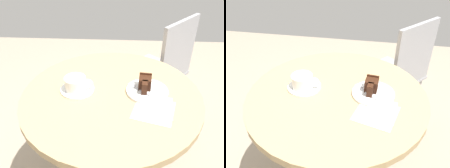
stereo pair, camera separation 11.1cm
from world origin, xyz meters
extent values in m
cylinder|color=tan|center=(0.00, 0.00, 0.69)|extent=(0.85, 0.85, 0.03)
cylinder|color=silver|center=(0.00, 0.00, 0.34)|extent=(0.07, 0.07, 0.65)
cylinder|color=white|center=(-0.16, 0.02, 0.71)|extent=(0.16, 0.16, 0.01)
cylinder|color=white|center=(-0.17, 0.01, 0.75)|extent=(0.10, 0.10, 0.06)
cylinder|color=#D6B789|center=(-0.17, 0.01, 0.78)|extent=(0.09, 0.09, 0.00)
torus|color=white|center=(-0.11, 0.01, 0.75)|extent=(0.05, 0.01, 0.05)
cube|color=silver|center=(-0.21, 0.02, 0.72)|extent=(0.01, 0.08, 0.00)
ellipsoid|color=silver|center=(-0.22, 0.07, 0.72)|extent=(0.02, 0.02, 0.00)
cylinder|color=white|center=(0.17, 0.02, 0.71)|extent=(0.20, 0.20, 0.01)
cube|color=#381E14|center=(0.16, 0.04, 0.73)|extent=(0.06, 0.07, 0.02)
cube|color=#381E14|center=(0.15, 0.00, 0.73)|extent=(0.03, 0.04, 0.02)
cube|color=#381C0F|center=(0.16, 0.04, 0.74)|extent=(0.06, 0.07, 0.01)
cube|color=#381C0F|center=(0.15, 0.00, 0.74)|extent=(0.03, 0.04, 0.01)
cube|color=#381E14|center=(0.16, 0.04, 0.76)|extent=(0.06, 0.07, 0.02)
cube|color=#381E14|center=(0.15, 0.00, 0.76)|extent=(0.03, 0.04, 0.02)
cube|color=#381C0F|center=(0.16, 0.04, 0.77)|extent=(0.06, 0.07, 0.01)
cube|color=#381C0F|center=(0.15, 0.00, 0.77)|extent=(0.03, 0.04, 0.01)
cube|color=#381C0F|center=(0.16, 0.07, 0.75)|extent=(0.06, 0.01, 0.06)
cube|color=silver|center=(0.15, 0.00, 0.72)|extent=(0.09, 0.09, 0.00)
cube|color=silver|center=(0.10, 0.05, 0.72)|extent=(0.04, 0.04, 0.00)
cube|color=beige|center=(0.19, -0.11, 0.71)|extent=(0.21, 0.21, 0.00)
cube|color=beige|center=(0.19, -0.09, 0.71)|extent=(0.18, 0.18, 0.00)
cylinder|color=#9E9EA3|center=(0.26, 0.85, 0.22)|extent=(0.02, 0.02, 0.45)
cylinder|color=#9E9EA3|center=(0.05, 0.61, 0.22)|extent=(0.02, 0.02, 0.45)
cylinder|color=#9E9EA3|center=(0.50, 0.63, 0.22)|extent=(0.02, 0.02, 0.45)
cylinder|color=#9E9EA3|center=(0.29, 0.39, 0.22)|extent=(0.02, 0.02, 0.45)
cube|color=#9E9EA3|center=(0.27, 0.62, 0.46)|extent=(0.54, 0.54, 0.02)
cube|color=#9E9EA3|center=(0.40, 0.50, 0.68)|extent=(0.26, 0.28, 0.43)
camera|label=1|loc=(0.05, -0.89, 1.38)|focal=38.00mm
camera|label=2|loc=(0.16, -0.88, 1.38)|focal=38.00mm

